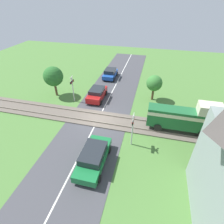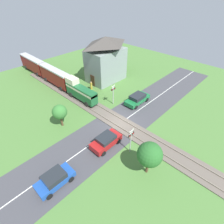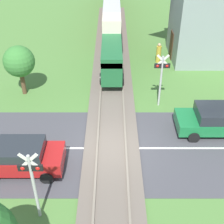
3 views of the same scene
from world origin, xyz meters
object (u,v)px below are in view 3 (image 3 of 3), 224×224
Objects in this scene: crossing_signal_east_approach at (162,74)px; train at (112,11)px; car_far_side at (219,120)px; crossing_signal_west_approach at (33,178)px; pedestrian_by_station at (159,54)px; car_near_crossing at (22,157)px; station_building at (224,7)px.

train is at bearing 102.57° from crossing_signal_east_approach.
car_far_side is (5.72, -15.50, -1.11)m from train.
pedestrian_by_station is (6.46, 14.14, -1.45)m from crossing_signal_west_approach.
train is at bearing 77.34° from car_near_crossing.
pedestrian_by_station is at bearing 65.46° from crossing_signal_west_approach.
station_building is at bearing 75.82° from car_far_side.
crossing_signal_east_approach is at bearing 38.04° from car_near_crossing.
car_near_crossing is at bearing 115.69° from crossing_signal_west_approach.
car_near_crossing is at bearing -123.73° from pedestrian_by_station.
crossing_signal_west_approach reaches higher than car_far_side.
station_building is at bearing 53.67° from crossing_signal_west_approach.
car_far_side is (9.85, 2.88, 0.00)m from car_near_crossing.
car_far_side is 8.93m from pedestrian_by_station.
station_building is (2.39, 9.47, 3.18)m from car_far_side.
station_building is (10.99, 14.95, 1.82)m from crossing_signal_west_approach.
station_building reaches higher than car_far_side.
crossing_signal_east_approach is at bearing -127.33° from station_building.
train reaches higher than car_near_crossing.
station_building reaches higher than car_near_crossing.
station_building is at bearing 10.08° from pedestrian_by_station.
pedestrian_by_station is (7.71, 11.54, -0.09)m from car_near_crossing.
car_near_crossing is at bearing -163.70° from car_far_side.
car_far_side is 10.27m from station_building.
crossing_signal_west_approach is 15.62m from pedestrian_by_station.
train is 2.86× the size of station_building.
car_far_side is at bearing -69.73° from train.
station_building reaches higher than crossing_signal_west_approach.
pedestrian_by_station is at bearing -62.34° from train.
crossing_signal_east_approach is (2.88, -12.90, 0.25)m from train.
train reaches higher than pedestrian_by_station.
crossing_signal_west_approach reaches higher than pedestrian_by_station.
car_near_crossing is at bearing -134.75° from station_building.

